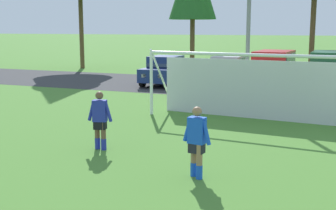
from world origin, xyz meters
TOP-DOWN VIEW (x-y plane):
  - ground_plane at (0.00, 15.00)m, footprint 400.00×400.00m
  - parking_lot_strip at (0.00, 24.93)m, footprint 52.00×8.40m
  - soccer_goal at (-0.48, 16.08)m, footprint 7.55×2.52m
  - player_striker_near at (-0.12, 9.07)m, footprint 0.73×0.30m
  - player_defender_far at (-3.37, 10.32)m, footprint 0.75×0.33m
  - parked_car_slot_far_left at (-7.25, 24.31)m, footprint 2.17×4.27m
  - parked_car_slot_left at (-3.82, 25.80)m, footprint 2.12×4.24m
  - parked_car_slot_center_left at (-0.86, 24.01)m, footprint 2.30×4.68m
  - parked_car_slot_center at (1.95, 24.44)m, footprint 2.14×4.60m
  - street_lamp at (-1.18, 19.91)m, footprint 2.00×0.32m

SIDE VIEW (x-z plane):
  - ground_plane at x=0.00m, z-range 0.00..0.00m
  - parking_lot_strip at x=0.00m, z-range 0.00..0.01m
  - player_striker_near at x=-0.12m, z-range 0.00..1.64m
  - player_defender_far at x=-3.37m, z-range 0.00..1.64m
  - parked_car_slot_far_left at x=-7.25m, z-range 0.02..1.74m
  - parked_car_slot_left at x=-3.82m, z-range 0.02..1.74m
  - parked_car_slot_center_left at x=-0.86m, z-range 0.03..2.19m
  - parked_car_slot_center at x=1.95m, z-range 0.03..2.19m
  - soccer_goal at x=-0.48m, z-range 0.01..2.58m
  - street_lamp at x=-1.18m, z-range 0.13..6.72m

